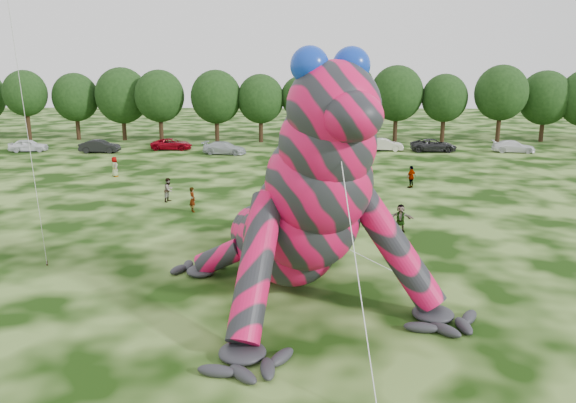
% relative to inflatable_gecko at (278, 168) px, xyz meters
% --- Properties ---
extents(ground, '(240.00, 240.00, 0.00)m').
position_rel_inflatable_gecko_xyz_m(ground, '(-0.54, -7.52, -5.32)').
color(ground, '#16330A').
rests_on(ground, ground).
extents(inflatable_gecko, '(25.18, 26.82, 10.63)m').
position_rel_inflatable_gecko_xyz_m(inflatable_gecko, '(0.00, 0.00, 0.00)').
color(inflatable_gecko, '#D30E4A').
rests_on(inflatable_gecko, ground).
extents(tree_3, '(5.81, 5.23, 9.44)m').
position_rel_inflatable_gecko_xyz_m(tree_3, '(-36.26, 49.54, -0.60)').
color(tree_3, black).
rests_on(tree_3, ground).
extents(tree_4, '(6.22, 5.60, 9.06)m').
position_rel_inflatable_gecko_xyz_m(tree_4, '(-30.18, 51.19, -0.79)').
color(tree_4, black).
rests_on(tree_4, ground).
extents(tree_5, '(7.16, 6.44, 9.80)m').
position_rel_inflatable_gecko_xyz_m(tree_5, '(-23.67, 50.91, -0.42)').
color(tree_5, black).
rests_on(tree_5, ground).
extents(tree_6, '(6.52, 5.86, 9.49)m').
position_rel_inflatable_gecko_xyz_m(tree_6, '(-18.10, 49.16, -0.57)').
color(tree_6, black).
rests_on(tree_6, ground).
extents(tree_7, '(6.68, 6.01, 9.48)m').
position_rel_inflatable_gecko_xyz_m(tree_7, '(-10.62, 49.28, -0.58)').
color(tree_7, black).
rests_on(tree_7, ground).
extents(tree_8, '(6.14, 5.53, 8.94)m').
position_rel_inflatable_gecko_xyz_m(tree_8, '(-4.76, 49.46, -0.84)').
color(tree_8, black).
rests_on(tree_8, ground).
extents(tree_9, '(5.27, 4.74, 8.68)m').
position_rel_inflatable_gecko_xyz_m(tree_9, '(0.52, 49.82, -0.98)').
color(tree_9, black).
rests_on(tree_9, ground).
extents(tree_10, '(7.09, 6.38, 10.50)m').
position_rel_inflatable_gecko_xyz_m(tree_10, '(6.85, 51.05, -0.06)').
color(tree_10, black).
rests_on(tree_10, ground).
extents(tree_11, '(7.01, 6.31, 10.07)m').
position_rel_inflatable_gecko_xyz_m(tree_11, '(13.24, 50.67, -0.28)').
color(tree_11, black).
rests_on(tree_11, ground).
extents(tree_12, '(5.99, 5.39, 8.97)m').
position_rel_inflatable_gecko_xyz_m(tree_12, '(19.47, 50.22, -0.83)').
color(tree_12, black).
rests_on(tree_12, ground).
extents(tree_13, '(6.83, 6.15, 10.13)m').
position_rel_inflatable_gecko_xyz_m(tree_13, '(26.59, 49.60, -0.25)').
color(tree_13, black).
rests_on(tree_13, ground).
extents(tree_14, '(6.82, 6.14, 9.40)m').
position_rel_inflatable_gecko_xyz_m(tree_14, '(32.92, 51.20, -0.62)').
color(tree_14, black).
rests_on(tree_14, ground).
extents(car_0, '(4.62, 2.53, 1.49)m').
position_rel_inflatable_gecko_xyz_m(car_0, '(-31.70, 39.89, -4.57)').
color(car_0, white).
rests_on(car_0, ground).
extents(car_1, '(4.65, 1.75, 1.52)m').
position_rel_inflatable_gecko_xyz_m(car_1, '(-22.90, 39.27, -4.56)').
color(car_1, black).
rests_on(car_1, ground).
extents(car_2, '(4.99, 2.41, 1.37)m').
position_rel_inflatable_gecko_xyz_m(car_2, '(-15.05, 41.96, -4.63)').
color(car_2, maroon).
rests_on(car_2, ground).
extents(car_3, '(5.31, 2.92, 1.46)m').
position_rel_inflatable_gecko_xyz_m(car_3, '(-8.11, 38.60, -4.59)').
color(car_3, '#AFB7BA').
rests_on(car_3, ground).
extents(car_4, '(4.21, 2.21, 1.37)m').
position_rel_inflatable_gecko_xyz_m(car_4, '(1.35, 40.37, -4.63)').
color(car_4, '#121845').
rests_on(car_4, ground).
extents(car_5, '(4.58, 1.99, 1.47)m').
position_rel_inflatable_gecko_xyz_m(car_5, '(10.68, 41.97, -4.58)').
color(car_5, silver).
rests_on(car_5, ground).
extents(car_6, '(5.47, 2.67, 1.50)m').
position_rel_inflatable_gecko_xyz_m(car_6, '(16.43, 41.53, -4.57)').
color(car_6, '#262628').
rests_on(car_6, ground).
extents(car_7, '(5.10, 2.73, 1.40)m').
position_rel_inflatable_gecko_xyz_m(car_7, '(25.67, 41.10, -4.61)').
color(car_7, white).
rests_on(car_7, ground).
extents(spectator_1, '(0.91, 1.04, 1.80)m').
position_rel_inflatable_gecko_xyz_m(spectator_1, '(-8.96, 15.27, -4.41)').
color(spectator_1, gray).
rests_on(spectator_1, ground).
extents(spectator_4, '(1.00, 1.06, 1.83)m').
position_rel_inflatable_gecko_xyz_m(spectator_4, '(-16.28, 24.87, -4.40)').
color(spectator_4, gray).
rests_on(spectator_4, ground).
extents(spectator_3, '(1.12, 1.06, 1.86)m').
position_rel_inflatable_gecko_xyz_m(spectator_3, '(10.05, 20.79, -4.39)').
color(spectator_3, gray).
rests_on(spectator_3, ground).
extents(spectator_0, '(0.68, 0.76, 1.76)m').
position_rel_inflatable_gecko_xyz_m(spectator_0, '(-6.58, 12.30, -4.44)').
color(spectator_0, gray).
rests_on(spectator_0, ground).
extents(spectator_5, '(1.66, 0.75, 1.72)m').
position_rel_inflatable_gecko_xyz_m(spectator_5, '(7.07, 7.92, -4.46)').
color(spectator_5, gray).
rests_on(spectator_5, ground).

